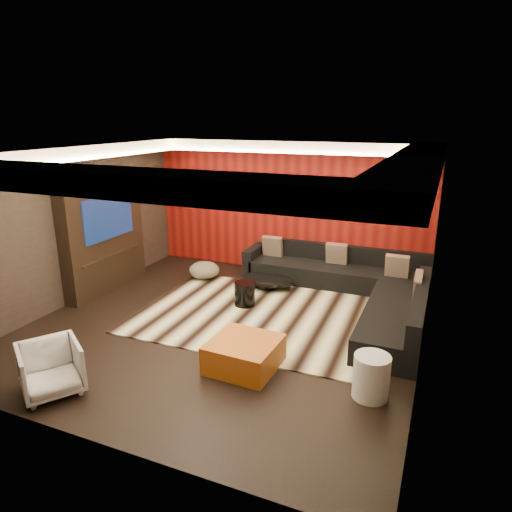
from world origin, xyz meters
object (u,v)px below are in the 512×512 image
at_px(coffee_table, 267,283).
at_px(orange_ottoman, 244,354).
at_px(drum_stool, 245,294).
at_px(armchair, 51,369).
at_px(sectional_sofa, 355,287).
at_px(white_side_table, 371,377).

xyz_separation_m(coffee_table, orange_ottoman, (0.80, -2.86, 0.08)).
bearing_deg(drum_stool, orange_ottoman, -65.99).
bearing_deg(armchair, sectional_sofa, 1.19).
bearing_deg(armchair, white_side_table, -34.22).
distance_m(orange_ottoman, armchair, 2.41).
xyz_separation_m(coffee_table, armchair, (-1.13, -4.30, 0.21)).
bearing_deg(orange_ottoman, armchair, -143.31).
bearing_deg(coffee_table, white_side_table, -49.32).
xyz_separation_m(coffee_table, drum_stool, (-0.04, -0.97, 0.12)).
bearing_deg(sectional_sofa, coffee_table, -178.75).
bearing_deg(drum_stool, white_side_table, -37.32).
height_order(orange_ottoman, armchair, armchair).
relative_size(coffee_table, sectional_sofa, 0.30).
bearing_deg(drum_stool, coffee_table, 87.56).
xyz_separation_m(coffee_table, sectional_sofa, (1.72, 0.04, 0.15)).
height_order(armchair, sectional_sofa, sectional_sofa).
height_order(drum_stool, armchair, armchair).
bearing_deg(orange_ottoman, coffee_table, 105.68).
height_order(coffee_table, drum_stool, drum_stool).
xyz_separation_m(coffee_table, white_side_table, (2.49, -2.89, 0.16)).
height_order(drum_stool, orange_ottoman, drum_stool).
bearing_deg(sectional_sofa, armchair, -123.29).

